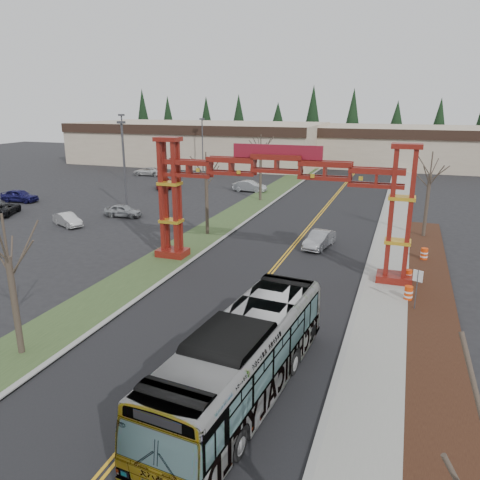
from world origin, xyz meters
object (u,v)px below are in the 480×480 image
at_px(bare_tree_median_near, 8,257).
at_px(light_pole_mid, 123,143).
at_px(transit_bus, 243,358).
at_px(street_sign, 417,282).
at_px(parked_car_near_c, 4,209).
at_px(parked_car_far_b, 148,171).
at_px(barrel_south, 408,294).
at_px(parked_car_near_a, 123,211).
at_px(retail_building_east, 420,147).
at_px(parked_car_far_a, 250,186).
at_px(bare_tree_right_far, 430,176).
at_px(gateway_arch, 276,184).
at_px(light_pole_far, 202,142).
at_px(bare_tree_median_mid, 206,176).
at_px(light_pole_near, 124,159).
at_px(bare_tree_median_far, 261,153).
at_px(parked_car_near_b, 68,220).
at_px(barrel_mid, 408,276).
at_px(parked_car_mid_a, 165,183).
at_px(parked_car_mid_b, 20,196).
at_px(barrel_north, 424,254).
at_px(retail_building_west, 200,143).
at_px(silver_sedan, 319,240).

relative_size(bare_tree_median_near, light_pole_mid, 0.70).
distance_m(transit_bus, street_sign, 12.54).
distance_m(parked_car_near_c, parked_car_far_b, 28.87).
relative_size(bare_tree_median_near, barrel_south, 7.17).
bearing_deg(bare_tree_median_near, parked_car_near_a, 113.26).
height_order(retail_building_east, parked_car_far_a, retail_building_east).
relative_size(bare_tree_median_near, bare_tree_right_far, 0.91).
relative_size(gateway_arch, light_pole_far, 2.07).
bearing_deg(transit_bus, bare_tree_median_near, -172.68).
distance_m(bare_tree_median_mid, light_pole_near, 13.99).
height_order(bare_tree_median_far, street_sign, bare_tree_median_far).
bearing_deg(parked_car_near_b, bare_tree_right_far, -52.30).
bearing_deg(gateway_arch, parked_car_far_a, 111.89).
bearing_deg(parked_car_near_a, barrel_mid, -116.15).
relative_size(parked_car_mid_a, light_pole_near, 0.52).
bearing_deg(parked_car_mid_a, parked_car_far_b, -72.16).
distance_m(parked_car_mid_a, light_pole_far, 15.33).
relative_size(parked_car_near_a, parked_car_far_a, 0.87).
relative_size(parked_car_near_b, parked_car_far_b, 0.78).
bearing_deg(light_pole_far, retail_building_east, 32.38).
height_order(parked_car_near_b, parked_car_mid_b, parked_car_mid_b).
bearing_deg(bare_tree_median_far, parked_car_near_a, -130.33).
bearing_deg(bare_tree_median_mid, parked_car_near_c, -179.68).
bearing_deg(retail_building_east, bare_tree_right_far, -90.00).
relative_size(retail_building_east, light_pole_mid, 3.95).
bearing_deg(bare_tree_median_mid, street_sign, -31.48).
bearing_deg(barrel_north, parked_car_mid_a, 147.72).
bearing_deg(parked_car_far_a, light_pole_near, 151.13).
distance_m(barrel_south, barrel_mid, 3.07).
height_order(parked_car_far_a, bare_tree_median_mid, bare_tree_median_mid).
distance_m(parked_car_near_b, street_sign, 32.07).
bearing_deg(street_sign, light_pole_mid, 140.50).
height_order(parked_car_mid_a, barrel_north, parked_car_mid_a).
xyz_separation_m(parked_car_far_a, parked_car_far_b, (-19.78, 7.95, -0.06)).
distance_m(parked_car_far_b, bare_tree_median_near, 55.49).
xyz_separation_m(gateway_arch, parked_car_near_c, (-30.89, 6.46, -5.35)).
xyz_separation_m(parked_car_near_a, bare_tree_median_mid, (10.69, -3.16, 4.56)).
xyz_separation_m(retail_building_east, bare_tree_right_far, (0.00, -49.85, 1.84)).
bearing_deg(parked_car_far_a, bare_tree_median_far, -144.78).
bearing_deg(light_pole_far, bare_tree_median_far, -49.65).
bearing_deg(transit_bus, parked_car_near_b, 146.62).
height_order(bare_tree_median_mid, light_pole_far, light_pole_far).
relative_size(gateway_arch, barrel_north, 18.98).
bearing_deg(retail_building_east, barrel_north, -90.09).
bearing_deg(retail_building_west, bare_tree_median_far, -55.17).
height_order(silver_sedan, street_sign, street_sign).
distance_m(silver_sedan, light_pole_mid, 40.63).
height_order(gateway_arch, parked_car_near_b, gateway_arch).
bearing_deg(retail_building_east, parked_car_near_c, -126.38).
height_order(silver_sedan, parked_car_near_b, silver_sedan).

